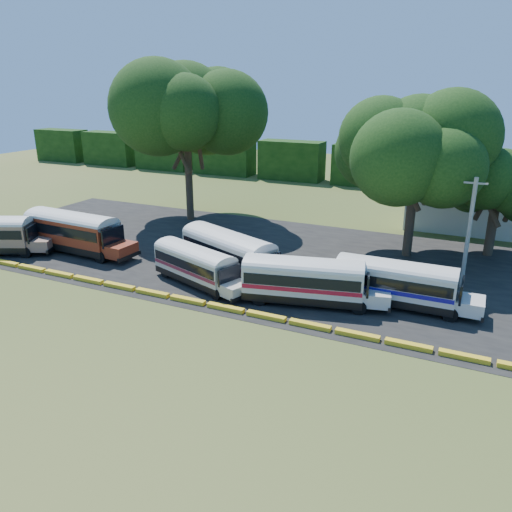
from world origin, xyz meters
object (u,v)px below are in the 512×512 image
at_px(bus_cream_west, 196,263).
at_px(bus_white_red, 306,278).
at_px(tree_west, 186,107).
at_px(bus_red, 74,230).

relative_size(bus_cream_west, bus_white_red, 0.89).
xyz_separation_m(bus_cream_west, tree_west, (-10.73, 16.19, 10.44)).
bearing_deg(bus_red, bus_white_red, -1.29).
xyz_separation_m(bus_cream_west, bus_white_red, (8.69, 0.14, 0.19)).
distance_m(bus_cream_west, tree_west, 22.05).
height_order(bus_white_red, tree_west, tree_west).
bearing_deg(bus_cream_west, bus_red, -168.04).
distance_m(bus_red, tree_west, 17.73).
bearing_deg(bus_white_red, tree_west, 127.74).
distance_m(bus_red, bus_white_red, 22.60).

